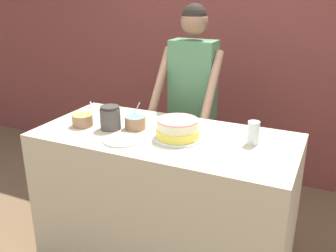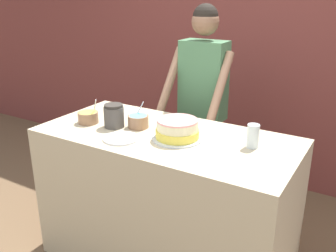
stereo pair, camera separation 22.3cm
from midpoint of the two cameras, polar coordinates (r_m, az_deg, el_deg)
wall_back at (r=3.59m, az=8.40°, el=12.23°), size 10.00×0.05×2.60m
counter at (r=2.51m, az=-3.05°, el=-11.35°), size 1.61×0.76×0.94m
person_baker at (r=2.92m, az=1.56°, el=5.51°), size 0.48×0.46×1.69m
cake at (r=2.21m, az=-1.39°, el=-0.59°), size 0.30×0.30×0.12m
frosting_bowl_blue at (r=2.40m, az=-7.68°, el=0.57°), size 0.13×0.13×0.16m
frosting_bowl_yellow at (r=2.52m, az=-15.39°, el=0.88°), size 0.13×0.14×0.17m
drinking_glass at (r=2.17m, az=10.04°, el=-1.07°), size 0.07×0.07×0.14m
ceramic_plate at (r=2.23m, az=-9.98°, el=-2.20°), size 0.22×0.22×0.01m
stoneware_jar at (r=2.41m, az=-11.42°, el=1.19°), size 0.13×0.13×0.15m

